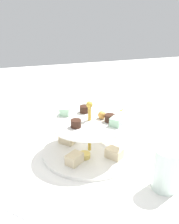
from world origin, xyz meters
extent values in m
plane|color=white|center=(0.00, 0.00, 0.00)|extent=(2.40, 2.40, 0.00)
cylinder|color=white|center=(0.00, 0.00, 0.01)|extent=(0.29, 0.29, 0.01)
cylinder|color=white|center=(0.00, 0.00, 0.11)|extent=(0.24, 0.24, 0.01)
cylinder|color=gold|center=(0.00, 0.00, 0.08)|extent=(0.01, 0.01, 0.16)
sphere|color=gold|center=(0.00, 0.00, 0.16)|extent=(0.02, 0.02, 0.02)
cube|color=beige|center=(0.06, 0.06, 0.03)|extent=(0.06, 0.06, 0.03)
cube|color=beige|center=(-0.06, 0.06, 0.03)|extent=(0.06, 0.06, 0.03)
cube|color=beige|center=(-0.06, -0.06, 0.03)|extent=(0.06, 0.06, 0.03)
cube|color=beige|center=(0.06, -0.06, 0.03)|extent=(0.06, 0.06, 0.03)
cylinder|color=#E5C660|center=(0.04, -0.03, 0.02)|extent=(0.04, 0.04, 0.01)
cylinder|color=#381E14|center=(-0.06, 0.00, 0.12)|extent=(0.03, 0.03, 0.02)
cylinder|color=#381E14|center=(0.03, -0.05, 0.12)|extent=(0.03, 0.03, 0.02)
cylinder|color=#381E14|center=(0.03, 0.05, 0.12)|extent=(0.03, 0.03, 0.02)
cube|color=#B2E5BC|center=(0.06, 0.06, 0.13)|extent=(0.04, 0.04, 0.02)
cube|color=#B2E5BC|center=(-0.06, -0.06, 0.13)|extent=(0.04, 0.04, 0.02)
sphere|color=gold|center=(0.00, 0.04, 0.13)|extent=(0.02, 0.02, 0.02)
cylinder|color=silver|center=(0.22, 0.14, 0.06)|extent=(0.07, 0.07, 0.11)
cylinder|color=silver|center=(-0.25, 0.03, 0.03)|extent=(0.06, 0.06, 0.07)
cylinder|color=white|center=(-0.21, 0.17, 0.00)|extent=(0.09, 0.09, 0.01)
cylinder|color=white|center=(-0.21, 0.17, 0.03)|extent=(0.06, 0.06, 0.04)
cylinder|color=gold|center=(-0.21, 0.17, 0.05)|extent=(0.06, 0.06, 0.01)
cube|color=silver|center=(0.21, -0.23, 0.00)|extent=(0.13, 0.13, 0.00)
cube|color=silver|center=(-0.03, 0.31, 0.00)|extent=(0.17, 0.02, 0.00)
camera|label=1|loc=(0.70, -0.20, 0.46)|focal=43.00mm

